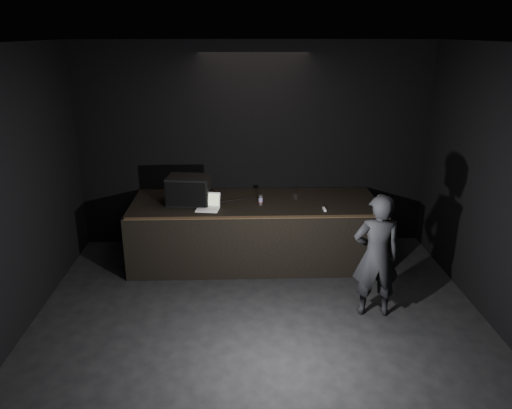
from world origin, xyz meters
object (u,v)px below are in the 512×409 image
(stage_monitor, at_px, (189,190))
(beer_can, at_px, (261,200))
(laptop, at_px, (208,205))
(person, at_px, (376,256))
(stage_riser, at_px, (255,231))

(stage_monitor, relative_size, beer_can, 4.59)
(laptop, height_order, beer_can, laptop)
(laptop, height_order, person, person)
(stage_monitor, height_order, laptop, stage_monitor)
(stage_riser, relative_size, stage_monitor, 5.46)
(stage_riser, xyz_separation_m, stage_monitor, (-1.06, -0.03, 0.72))
(laptop, distance_m, person, 2.71)
(stage_riser, xyz_separation_m, laptop, (-0.74, -0.29, 0.56))
(beer_can, height_order, person, person)
(laptop, bearing_deg, beer_can, 19.62)
(stage_monitor, xyz_separation_m, laptop, (0.32, -0.26, -0.16))
(laptop, bearing_deg, stage_riser, 29.97)
(stage_riser, bearing_deg, beer_can, -57.97)
(stage_riser, height_order, person, person)
(stage_riser, distance_m, person, 2.36)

